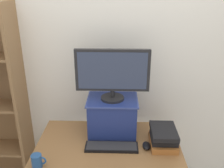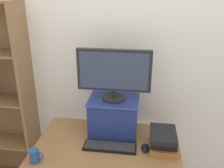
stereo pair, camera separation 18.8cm
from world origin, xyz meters
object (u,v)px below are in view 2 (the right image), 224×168
(computer_monitor, at_px, (114,73))
(computer_mouse, at_px, (145,148))
(riser_box, at_px, (114,115))
(coffee_mug, at_px, (35,156))
(book_stack, at_px, (163,140))
(keyboard, at_px, (110,147))
(desk, at_px, (107,154))

(computer_monitor, bearing_deg, computer_mouse, -38.36)
(riser_box, xyz_separation_m, coffee_mug, (-0.51, -0.46, -0.11))
(coffee_mug, bearing_deg, riser_box, 42.24)
(coffee_mug, bearing_deg, computer_monitor, 42.15)
(book_stack, height_order, coffee_mug, book_stack)
(keyboard, relative_size, computer_mouse, 3.98)
(computer_mouse, bearing_deg, book_stack, 16.75)
(computer_monitor, relative_size, book_stack, 2.16)
(desk, xyz_separation_m, computer_monitor, (0.03, 0.19, 0.64))
(riser_box, distance_m, computer_mouse, 0.38)
(desk, bearing_deg, coffee_mug, -150.09)
(desk, xyz_separation_m, coffee_mug, (-0.48, -0.28, 0.14))
(computer_monitor, bearing_deg, riser_box, 90.00)
(computer_mouse, bearing_deg, keyboard, -176.34)
(desk, height_order, coffee_mug, coffee_mug)
(book_stack, bearing_deg, desk, -178.91)
(computer_monitor, relative_size, coffee_mug, 5.59)
(riser_box, distance_m, coffee_mug, 0.70)
(riser_box, relative_size, computer_mouse, 4.03)
(riser_box, bearing_deg, book_stack, -23.62)
(coffee_mug, bearing_deg, book_stack, 17.28)
(desk, xyz_separation_m, riser_box, (0.03, 0.19, 0.26))
(desk, bearing_deg, riser_box, 81.22)
(computer_mouse, xyz_separation_m, book_stack, (0.13, 0.04, 0.06))
(desk, distance_m, coffee_mug, 0.58)
(computer_monitor, bearing_deg, coffee_mug, -137.85)
(computer_mouse, xyz_separation_m, coffee_mug, (-0.79, -0.25, 0.03))
(computer_monitor, distance_m, keyboard, 0.58)
(book_stack, bearing_deg, riser_box, 156.38)
(keyboard, bearing_deg, computer_mouse, 3.66)
(coffee_mug, bearing_deg, keyboard, 24.01)
(computer_monitor, distance_m, computer_mouse, 0.63)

